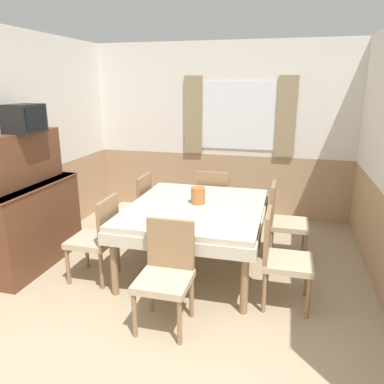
% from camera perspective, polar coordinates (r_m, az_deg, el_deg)
% --- Properties ---
extents(wall_back, '(4.31, 0.09, 2.60)m').
position_cam_1_polar(wall_back, '(5.76, 4.51, 9.27)').
color(wall_back, white).
rests_on(wall_back, ground_plane).
extents(wall_left, '(0.05, 4.15, 2.60)m').
position_cam_1_polar(wall_left, '(4.83, -24.09, 6.44)').
color(wall_left, white).
rests_on(wall_left, ground_plane).
extents(dining_table, '(1.45, 1.69, 0.73)m').
position_cam_1_polar(dining_table, '(4.08, 0.61, -3.42)').
color(dining_table, beige).
rests_on(dining_table, ground_plane).
extents(chair_head_window, '(0.44, 0.44, 0.90)m').
position_cam_1_polar(chair_head_window, '(5.09, 3.43, -1.15)').
color(chair_head_window, '#93704C').
rests_on(chair_head_window, ground_plane).
extents(chair_right_near, '(0.44, 0.44, 0.90)m').
position_cam_1_polar(chair_right_near, '(3.57, 13.36, -9.41)').
color(chair_right_near, '#93704C').
rests_on(chair_right_near, ground_plane).
extents(chair_left_near, '(0.44, 0.44, 0.90)m').
position_cam_1_polar(chair_left_near, '(4.02, -14.17, -6.49)').
color(chair_left_near, '#93704C').
rests_on(chair_left_near, ground_plane).
extents(chair_head_near, '(0.44, 0.44, 0.90)m').
position_cam_1_polar(chair_head_near, '(3.22, -3.96, -11.92)').
color(chair_head_near, '#93704C').
rests_on(chair_head_near, ground_plane).
extents(chair_left_far, '(0.44, 0.44, 0.90)m').
position_cam_1_polar(chair_left_far, '(4.86, -8.60, -2.17)').
color(chair_left_far, '#93704C').
rests_on(chair_left_far, ground_plane).
extents(chair_right_far, '(0.44, 0.44, 0.90)m').
position_cam_1_polar(chair_right_far, '(4.49, 13.73, -3.99)').
color(chair_right_far, '#93704C').
rests_on(chair_right_far, ground_plane).
extents(sideboard, '(0.46, 1.30, 1.51)m').
position_cam_1_polar(sideboard, '(4.54, -23.53, -2.57)').
color(sideboard, brown).
rests_on(sideboard, ground_plane).
extents(tv, '(0.29, 0.39, 0.29)m').
position_cam_1_polar(tv, '(4.35, -24.19, 10.19)').
color(tv, black).
rests_on(tv, sideboard).
extents(vase, '(0.16, 0.16, 0.18)m').
position_cam_1_polar(vase, '(4.09, 0.93, -0.54)').
color(vase, '#B26B38').
rests_on(vase, dining_table).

